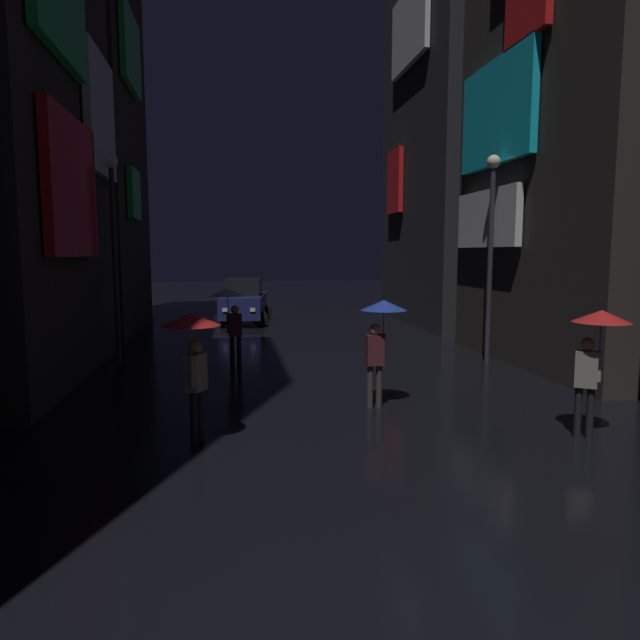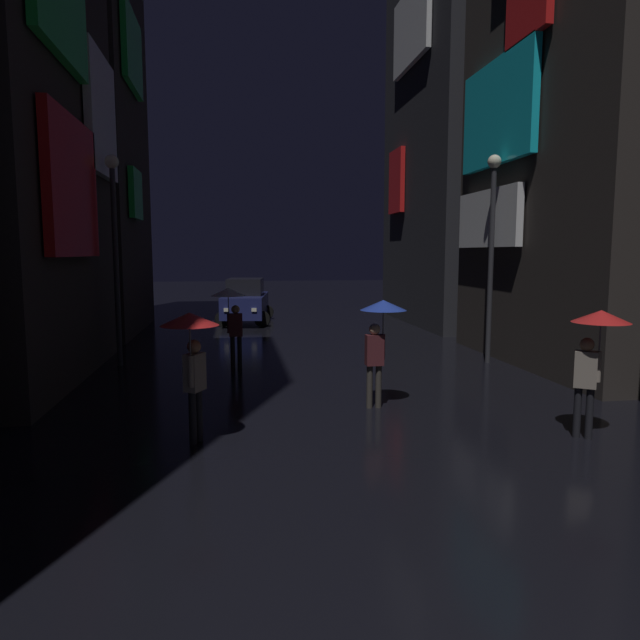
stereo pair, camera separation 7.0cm
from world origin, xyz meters
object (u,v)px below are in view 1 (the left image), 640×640
Objects in this scene: pedestrian_near_crossing_red at (596,338)px; streetlamp_left_far at (114,236)px; pedestrian_midstreet_left_blue at (381,323)px; pedestrian_midstreet_centre_clear at (230,305)px; pedestrian_far_right_red at (193,341)px; car_distant at (244,302)px; streetlamp_right_far at (491,235)px.

streetlamp_left_far is (-8.82, 7.51, 1.80)m from pedestrian_near_crossing_red.
pedestrian_midstreet_left_blue is 1.00× the size of pedestrian_midstreet_centre_clear.
pedestrian_near_crossing_red is 1.00× the size of pedestrian_midstreet_centre_clear.
pedestrian_far_right_red and pedestrian_near_crossing_red have the same top height.
pedestrian_near_crossing_red is at bearing -40.44° from streetlamp_left_far.
streetlamp_left_far reaches higher than car_distant.
streetlamp_right_far is at bearing 79.50° from pedestrian_near_crossing_red.
car_distant is (1.18, 15.83, -0.74)m from pedestrian_far_right_red.
streetlamp_left_far is at bearing 139.56° from pedestrian_near_crossing_red.
pedestrian_far_right_red is 6.45m from pedestrian_near_crossing_red.
car_distant is (0.59, 9.87, -0.74)m from pedestrian_midstreet_centre_clear.
pedestrian_midstreet_left_blue is 5.12m from pedestrian_midstreet_centre_clear.
pedestrian_midstreet_centre_clear reaches higher than car_distant.
pedestrian_far_right_red is at bearing 174.13° from pedestrian_near_crossing_red.
pedestrian_near_crossing_red is 0.49× the size of car_distant.
pedestrian_far_right_red is 0.38× the size of streetlamp_left_far.
car_distant is 0.77× the size of streetlamp_left_far.
streetlamp_right_far is at bearing 36.99° from pedestrian_far_right_red.
streetlamp_left_far is (-2.40, 6.85, 1.80)m from pedestrian_far_right_red.
pedestrian_midstreet_centre_clear is 0.38× the size of streetlamp_right_far.
pedestrian_midstreet_left_blue is at bearing 26.49° from pedestrian_far_right_red.
pedestrian_near_crossing_red is 11.72m from streetlamp_left_far.
pedestrian_near_crossing_red is at bearing -48.65° from pedestrian_midstreet_centre_clear.
pedestrian_midstreet_left_blue is 1.00× the size of pedestrian_near_crossing_red.
pedestrian_midstreet_centre_clear is 9.92m from car_distant.
car_distant is (-5.24, 16.49, -0.74)m from pedestrian_near_crossing_red.
streetlamp_right_far is 1.01× the size of streetlamp_left_far.
streetlamp_left_far reaches higher than pedestrian_midstreet_left_blue.
pedestrian_midstreet_left_blue is 1.00× the size of pedestrian_far_right_red.
pedestrian_far_right_red is at bearing -95.60° from pedestrian_midstreet_centre_clear.
pedestrian_midstreet_left_blue is 0.38× the size of streetlamp_left_far.
pedestrian_midstreet_left_blue is at bearing -80.75° from car_distant.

